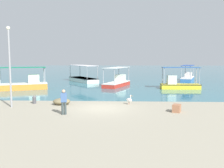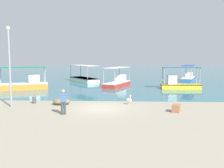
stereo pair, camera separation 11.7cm
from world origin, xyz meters
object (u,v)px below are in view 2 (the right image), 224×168
fishing_boat_outer (25,84)px  fisherman_standing (63,101)px  fishing_boat_center (179,84)px  lamp_post (10,62)px  fishing_boat_far_left (84,79)px  mooring_bollard (34,99)px  pelican (129,100)px  cargo_crate (176,108)px  fishing_boat_near_left (188,78)px  net_pile (61,101)px  fishing_boat_far_right (118,82)px

fishing_boat_outer → fisherman_standing: fishing_boat_outer is taller
fishing_boat_center → lamp_post: 19.40m
fishing_boat_far_left → mooring_bollard: size_ratio=9.45×
pelican → fisherman_standing: fisherman_standing is taller
fishing_boat_center → cargo_crate: bearing=-103.1°
fishing_boat_near_left → pelican: bearing=-116.2°
fishing_boat_far_left → mooring_bollard: 18.10m
lamp_post → cargo_crate: bearing=-5.6°
fishing_boat_far_left → net_pile: size_ratio=4.51×
fisherman_standing → fishing_boat_far_left: bearing=95.6°
mooring_bollard → net_pile: size_ratio=0.48×
fishing_boat_far_right → net_pile: 13.53m
mooring_bollard → cargo_crate: 11.43m
lamp_post → fisherman_standing: lamp_post is taller
fishing_boat_outer → pelican: bearing=-35.9°
fishing_boat_far_right → cargo_crate: size_ratio=8.22×
fishing_boat_far_left → pelican: fishing_boat_far_left is taller
fishing_boat_near_left → mooring_bollard: (-17.64, -19.76, -0.22)m
fishing_boat_far_right → cargo_crate: fishing_boat_far_right is taller
fishing_boat_far_left → fishing_boat_center: size_ratio=1.34×
pelican → lamp_post: size_ratio=0.13×
fisherman_standing → net_pile: size_ratio=1.22×
lamp_post → mooring_bollard: lamp_post is taller
fishing_boat_far_left → mooring_bollard: bearing=-94.0°
fishing_boat_far_left → pelican: (6.60, -18.15, -0.12)m
fishing_boat_far_left → fishing_boat_far_right: bearing=-46.1°
fishing_boat_far_left → cargo_crate: 23.02m
pelican → fisherman_standing: 5.86m
fishing_boat_near_left → fishing_boat_far_right: size_ratio=0.98×
cargo_crate → fishing_boat_center: bearing=76.9°
fishing_boat_near_left → pelican: size_ratio=7.19×
fishing_boat_near_left → net_pile: fishing_boat_near_left is taller
fishing_boat_far_right → mooring_bollard: bearing=-118.0°
fishing_boat_outer → fishing_boat_far_left: bearing=59.6°
fishing_boat_far_right → fishing_boat_center: bearing=-18.0°
mooring_bollard → cargo_crate: size_ratio=0.93×
fishing_boat_far_left → net_pile: fishing_boat_far_left is taller
net_pile → pelican: bearing=3.0°
net_pile → cargo_crate: bearing=-15.2°
pelican → fishing_boat_center: bearing=58.5°
fishing_boat_outer → cargo_crate: bearing=-36.7°
fishing_boat_far_left → fishing_boat_outer: bearing=-120.4°
fishing_boat_near_left → net_pile: (-15.26, -20.14, -0.31)m
fishing_boat_near_left → fishing_boat_far_left: fishing_boat_far_left is taller
fishing_boat_outer → pelican: fishing_boat_outer is taller
fishing_boat_near_left → cargo_crate: bearing=-106.2°
cargo_crate → fishing_boat_far_left: bearing=115.3°
lamp_post → cargo_crate: 12.78m
net_pile → fishing_boat_center: bearing=41.7°
fishing_boat_center → fisherman_standing: (-10.68, -13.89, 0.29)m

